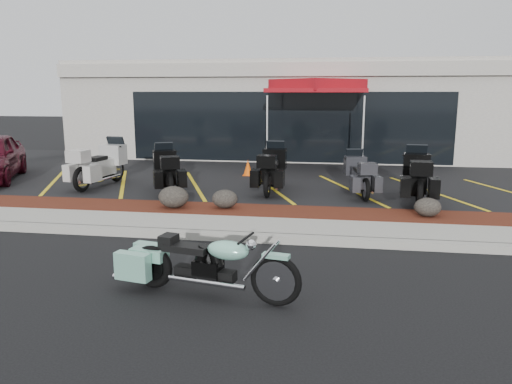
% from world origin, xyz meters
% --- Properties ---
extents(ground, '(90.00, 90.00, 0.00)m').
position_xyz_m(ground, '(0.00, 0.00, 0.00)').
color(ground, black).
rests_on(ground, ground).
extents(curb, '(24.00, 0.25, 0.15)m').
position_xyz_m(curb, '(0.00, 0.90, 0.07)').
color(curb, gray).
rests_on(curb, ground).
extents(sidewalk, '(24.00, 1.20, 0.15)m').
position_xyz_m(sidewalk, '(0.00, 1.60, 0.07)').
color(sidewalk, gray).
rests_on(sidewalk, ground).
extents(mulch_bed, '(24.00, 1.20, 0.16)m').
position_xyz_m(mulch_bed, '(0.00, 2.80, 0.08)').
color(mulch_bed, black).
rests_on(mulch_bed, ground).
extents(upper_lot, '(26.00, 9.60, 0.15)m').
position_xyz_m(upper_lot, '(0.00, 8.20, 0.07)').
color(upper_lot, black).
rests_on(upper_lot, ground).
extents(dealership_building, '(18.00, 8.16, 4.00)m').
position_xyz_m(dealership_building, '(0.00, 14.47, 2.01)').
color(dealership_building, gray).
rests_on(dealership_building, ground).
extents(boulder_left, '(0.71, 0.59, 0.50)m').
position_xyz_m(boulder_left, '(-1.90, 2.73, 0.41)').
color(boulder_left, black).
rests_on(boulder_left, mulch_bed).
extents(boulder_mid, '(0.60, 0.50, 0.43)m').
position_xyz_m(boulder_mid, '(-0.72, 2.88, 0.37)').
color(boulder_mid, black).
rests_on(boulder_mid, mulch_bed).
extents(boulder_right, '(0.57, 0.48, 0.41)m').
position_xyz_m(boulder_right, '(3.78, 2.78, 0.36)').
color(boulder_right, black).
rests_on(boulder_right, mulch_bed).
extents(hero_cruiser, '(2.75, 1.20, 0.94)m').
position_xyz_m(hero_cruiser, '(1.04, -1.96, 0.47)').
color(hero_cruiser, '#7DC3AA').
rests_on(hero_cruiser, ground).
extents(touring_white, '(1.21, 2.43, 1.36)m').
position_xyz_m(touring_white, '(-4.68, 5.80, 0.83)').
color(touring_white, silver).
rests_on(touring_white, upper_lot).
extents(touring_black_front, '(1.65, 2.33, 1.27)m').
position_xyz_m(touring_black_front, '(-2.98, 5.25, 0.78)').
color(touring_black_front, black).
rests_on(touring_black_front, upper_lot).
extents(touring_black_mid, '(0.87, 2.25, 1.30)m').
position_xyz_m(touring_black_mid, '(0.11, 5.81, 0.80)').
color(touring_black_mid, black).
rests_on(touring_black_mid, upper_lot).
extents(touring_grey, '(1.09, 2.07, 1.15)m').
position_xyz_m(touring_grey, '(2.30, 5.53, 0.72)').
color(touring_grey, '#2C2C31').
rests_on(touring_grey, upper_lot).
extents(touring_black_rear, '(1.07, 2.36, 1.33)m').
position_xyz_m(touring_black_rear, '(3.85, 5.13, 0.82)').
color(touring_black_rear, black).
rests_on(touring_black_rear, upper_lot).
extents(traffic_cone, '(0.38, 0.38, 0.50)m').
position_xyz_m(traffic_cone, '(-0.98, 7.51, 0.40)').
color(traffic_cone, '#ED5407').
rests_on(traffic_cone, upper_lot).
extents(popup_canopy, '(3.47, 3.47, 3.08)m').
position_xyz_m(popup_canopy, '(1.10, 9.64, 2.95)').
color(popup_canopy, silver).
rests_on(popup_canopy, upper_lot).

